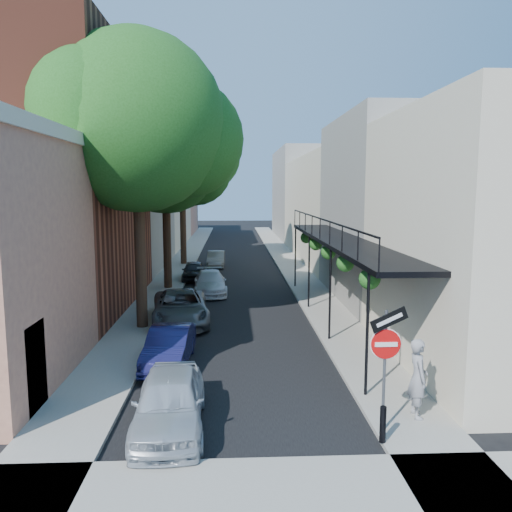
{
  "coord_description": "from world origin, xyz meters",
  "views": [
    {
      "loc": [
        -0.19,
        -9.46,
        5.51
      ],
      "look_at": [
        0.76,
        10.82,
        2.8
      ],
      "focal_mm": 35.0,
      "sensor_mm": 36.0,
      "label": 1
    }
  ],
  "objects": [
    {
      "name": "buildings_right",
      "position": [
        8.99,
        29.49,
        4.42
      ],
      "size": [
        9.8,
        55.0,
        10.0
      ],
      "color": "beige",
      "rests_on": "ground"
    },
    {
      "name": "sidewalk_cross",
      "position": [
        0.0,
        -1.0,
        0.06
      ],
      "size": [
        12.0,
        2.0,
        0.12
      ],
      "primitive_type": "cube",
      "color": "gray",
      "rests_on": "ground"
    },
    {
      "name": "parked_car_f",
      "position": [
        -1.4,
        26.0,
        0.56
      ],
      "size": [
        1.21,
        3.42,
        1.12
      ],
      "primitive_type": "imported",
      "rotation": [
        0.0,
        0.0,
        -0.01
      ],
      "color": "gray",
      "rests_on": "ground"
    },
    {
      "name": "parked_car_d",
      "position": [
        -1.4,
        16.71,
        0.6
      ],
      "size": [
        1.95,
        4.22,
        1.19
      ],
      "primitive_type": "imported",
      "rotation": [
        0.0,
        0.0,
        0.07
      ],
      "color": "silver",
      "rests_on": "ground"
    },
    {
      "name": "oak_far",
      "position": [
        -3.35,
        27.27,
        8.26
      ],
      "size": [
        7.7,
        7.0,
        11.9
      ],
      "color": "black",
      "rests_on": "ground"
    },
    {
      "name": "sidewalk_right",
      "position": [
        4.0,
        30.0,
        0.06
      ],
      "size": [
        2.0,
        64.0,
        0.12
      ],
      "primitive_type": "cube",
      "color": "gray",
      "rests_on": "ground"
    },
    {
      "name": "road_surface",
      "position": [
        0.0,
        30.0,
        0.01
      ],
      "size": [
        6.0,
        64.0,
        0.01
      ],
      "primitive_type": "cube",
      "color": "black",
      "rests_on": "ground"
    },
    {
      "name": "oak_near",
      "position": [
        -3.37,
        10.26,
        7.88
      ],
      "size": [
        7.48,
        6.8,
        11.42
      ],
      "color": "black",
      "rests_on": "ground"
    },
    {
      "name": "sidewalk_left",
      "position": [
        -4.0,
        30.0,
        0.06
      ],
      "size": [
        2.0,
        64.0,
        0.12
      ],
      "primitive_type": "cube",
      "color": "gray",
      "rests_on": "ground"
    },
    {
      "name": "ground",
      "position": [
        0.0,
        0.0,
        0.0
      ],
      "size": [
        160.0,
        160.0,
        0.0
      ],
      "primitive_type": "plane",
      "color": "black",
      "rests_on": "ground"
    },
    {
      "name": "buildings_left",
      "position": [
        -9.3,
        28.76,
        4.94
      ],
      "size": [
        10.1,
        59.1,
        12.0
      ],
      "color": "tan",
      "rests_on": "ground"
    },
    {
      "name": "pedestrian",
      "position": [
        4.18,
        1.68,
        1.07
      ],
      "size": [
        0.49,
        0.72,
        1.91
      ],
      "primitive_type": "imported",
      "rotation": [
        0.0,
        0.0,
        1.52
      ],
      "color": "gray",
      "rests_on": "sidewalk_right"
    },
    {
      "name": "parked_car_c",
      "position": [
        -2.37,
        10.81,
        0.67
      ],
      "size": [
        2.79,
        5.05,
        1.34
      ],
      "primitive_type": "imported",
      "rotation": [
        0.0,
        0.0,
        0.12
      ],
      "color": "#595C61",
      "rests_on": "ground"
    },
    {
      "name": "oak_mid",
      "position": [
        -3.42,
        18.23,
        7.06
      ],
      "size": [
        6.6,
        6.0,
        10.2
      ],
      "color": "black",
      "rests_on": "ground"
    },
    {
      "name": "parked_car_e",
      "position": [
        -2.6,
        20.77,
        0.57
      ],
      "size": [
        1.46,
        3.4,
        1.14
      ],
      "primitive_type": "imported",
      "rotation": [
        0.0,
        0.0,
        0.03
      ],
      "color": "black",
      "rests_on": "ground"
    },
    {
      "name": "parked_car_b",
      "position": [
        -2.21,
        5.86,
        0.59
      ],
      "size": [
        1.43,
        3.66,
        1.19
      ],
      "primitive_type": "imported",
      "rotation": [
        0.0,
        0.0,
        -0.05
      ],
      "color": "#161747",
      "rests_on": "ground"
    },
    {
      "name": "parked_car_a",
      "position": [
        -1.66,
        1.54,
        0.67
      ],
      "size": [
        1.77,
        4.01,
        1.34
      ],
      "primitive_type": "imported",
      "rotation": [
        0.0,
        0.0,
        0.05
      ],
      "color": "#ACB5BE",
      "rests_on": "ground"
    },
    {
      "name": "sign_post",
      "position": [
        3.16,
        0.97,
        2.04
      ],
      "size": [
        0.89,
        0.17,
        2.99
      ],
      "color": "#595B60",
      "rests_on": "ground"
    },
    {
      "name": "bollard",
      "position": [
        3.0,
        0.5,
        0.52
      ],
      "size": [
        0.14,
        0.14,
        0.8
      ],
      "primitive_type": "cylinder",
      "color": "black",
      "rests_on": "sidewalk_right"
    }
  ]
}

